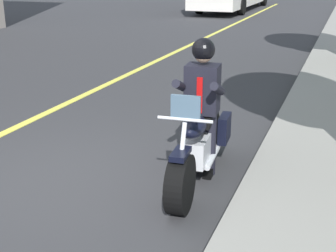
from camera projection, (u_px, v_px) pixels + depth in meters
name	position (u px, v px, depth m)	size (l,w,h in m)	color
ground_plane	(71.00, 184.00, 5.70)	(80.00, 80.00, 0.00)	#333335
motorcycle_main	(198.00, 146.00, 5.70)	(2.22, 0.71, 1.26)	black
rider_main	(202.00, 96.00, 5.68)	(0.65, 0.59, 1.74)	black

